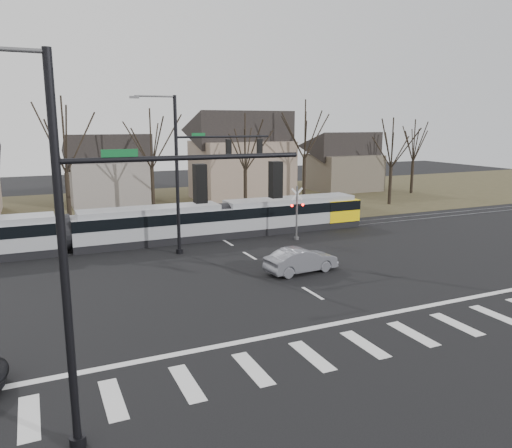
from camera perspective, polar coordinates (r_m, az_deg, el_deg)
name	(u,v)px	position (r m, az deg, el deg)	size (l,w,h in m)	color
ground	(334,306)	(24.16, 8.93, -9.27)	(140.00, 140.00, 0.00)	black
grass_verge	(166,206)	(53.02, -10.29, 2.09)	(140.00, 28.00, 0.01)	#38331E
crosswalk	(389,339)	(21.19, 14.99, -12.57)	(27.00, 2.60, 0.01)	silver
stop_line	(357,320)	(22.78, 11.45, -10.65)	(28.00, 0.35, 0.01)	silver
lane_dashes	(218,237)	(37.96, -4.35, -1.47)	(0.18, 30.00, 0.01)	silver
rail_pair	(219,237)	(37.77, -4.25, -1.50)	(90.00, 1.52, 0.06)	#59595E
tram	(149,224)	(36.26, -12.18, -0.01)	(34.68, 2.58, 2.63)	gray
sedan	(301,260)	(28.98, 5.18, -4.15)	(4.46, 1.92, 1.43)	slate
signal_pole_near_left	(128,234)	(13.28, -14.46, -1.07)	(9.28, 0.44, 10.20)	black
signal_pole_far	(201,166)	(33.03, -6.36, 6.55)	(9.28, 0.44, 10.20)	black
rail_crossing_signal	(297,215)	(36.75, 4.68, 1.08)	(1.08, 0.36, 4.00)	#59595B
tree_row	(201,161)	(47.24, -6.33, 7.17)	(59.20, 7.20, 10.00)	black
house_b	(109,166)	(55.51, -16.49, 6.34)	(8.64, 7.56, 7.65)	gray
house_c	(241,153)	(56.20, -1.72, 8.16)	(10.80, 8.64, 10.10)	gray
house_d	(343,159)	(65.20, 9.96, 7.34)	(8.64, 7.56, 7.65)	brown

